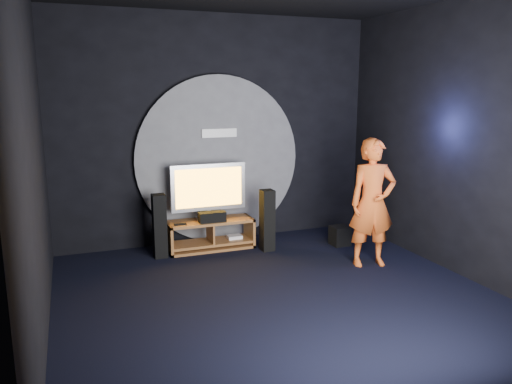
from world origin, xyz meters
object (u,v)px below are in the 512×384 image
Objects in this scene: media_console at (211,236)px; tv at (208,189)px; tower_speaker_right at (267,220)px; subwoofer at (340,236)px; player at (372,203)px; tower_speaker_left at (160,226)px.

tv is at bearing 96.38° from media_console.
subwoofer is at bearing -8.08° from tower_speaker_right.
tv is 0.65× the size of player.
tv is at bearing 12.55° from tower_speaker_left.
tower_speaker_right is (0.77, -0.36, 0.27)m from media_console.
tv is 3.85× the size of subwoofer.
tower_speaker_right is at bearing 146.88° from player.
tower_speaker_left is 2.77m from subwoofer.
tower_speaker_right is 1.21m from subwoofer.
player is at bearing -93.76° from subwoofer.
tv is 2.41m from player.
tower_speaker_left is 3.12× the size of subwoofer.
media_console is 0.84m from tower_speaker_left.
player is (-0.06, -0.92, 0.73)m from subwoofer.
media_console is 0.74× the size of player.
tower_speaker_right is at bearing -9.20° from tower_speaker_left.
tv is 1.23× the size of tower_speaker_right.
subwoofer is at bearing -8.72° from tower_speaker_left.
tv is 2.16m from subwoofer.
media_console is 0.72m from tv.
tower_speaker_right is at bearing -28.66° from tv.
media_console is 1.40× the size of tower_speaker_left.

